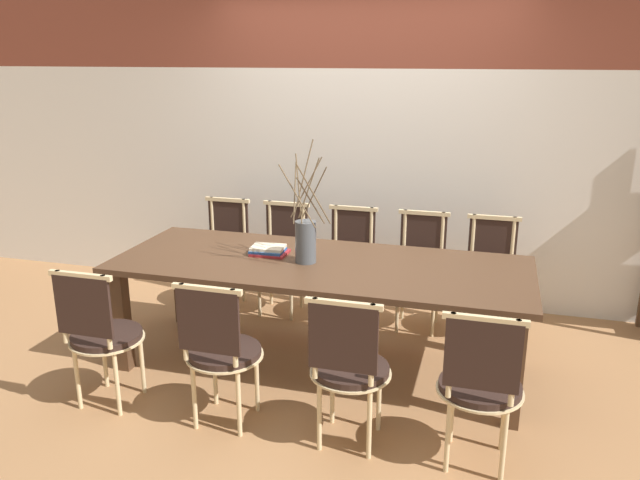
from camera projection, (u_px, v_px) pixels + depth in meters
name	position (u px, v px, depth m)	size (l,w,h in m)	color
ground_plane	(320.00, 364.00, 4.26)	(16.00, 16.00, 0.00)	#9E7047
wall_rear	(366.00, 110.00, 5.07)	(12.00, 0.06, 3.20)	silver
dining_table	(320.00, 274.00, 4.08)	(2.70, 1.02, 0.74)	#4C3321
chair_near_leftend	(101.00, 331.00, 3.64)	(0.44, 0.44, 0.89)	black
chair_near_left	(221.00, 347.00, 3.44)	(0.44, 0.44, 0.89)	black
chair_near_center	(349.00, 364.00, 3.25)	(0.44, 0.44, 0.89)	black
chair_near_right	(480.00, 382.00, 3.08)	(0.44, 0.44, 0.89)	black
chair_far_leftend	(223.00, 249.00, 5.18)	(0.44, 0.44, 0.89)	black
chair_far_left	(282.00, 254.00, 5.04)	(0.44, 0.44, 0.89)	black
chair_far_center	(349.00, 260.00, 4.90)	(0.44, 0.44, 0.89)	black
chair_far_right	(420.00, 267.00, 4.75)	(0.44, 0.44, 0.89)	black
chair_far_rightend	(490.00, 273.00, 4.61)	(0.44, 0.44, 0.89)	black
vase_centerpiece	(306.00, 240.00, 4.01)	(0.31, 0.30, 0.79)	#4C5156
book_stack	(269.00, 250.00, 4.21)	(0.25, 0.20, 0.05)	maroon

